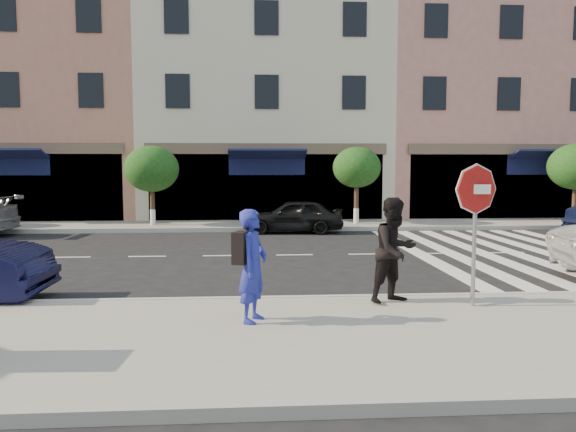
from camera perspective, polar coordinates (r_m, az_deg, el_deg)
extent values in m
plane|color=black|center=(11.54, 2.24, -7.15)|extent=(120.00, 120.00, 0.00)
cube|color=gray|center=(7.93, 5.18, -12.40)|extent=(60.00, 4.50, 0.15)
cube|color=gray|center=(22.37, -0.74, -0.94)|extent=(60.00, 3.00, 0.15)
cube|color=tan|center=(30.20, -23.39, 13.41)|extent=(10.00, 9.00, 14.00)
cube|color=beige|center=(28.38, -2.45, 11.33)|extent=(11.00, 9.00, 11.00)
cube|color=tan|center=(31.20, 20.72, 12.30)|extent=(13.00, 9.00, 13.00)
cylinder|color=#473323|center=(22.39, -13.60, 1.16)|extent=(0.18, 0.18, 1.60)
cylinder|color=silver|center=(22.43, -13.57, -0.10)|extent=(0.20, 0.20, 0.60)
ellipsoid|color=#124014|center=(22.34, -13.68, 4.68)|extent=(2.10, 2.10, 1.79)
cylinder|color=#473323|center=(22.45, 6.96, 1.42)|extent=(0.18, 0.18, 1.71)
cylinder|color=silver|center=(22.50, 6.94, 0.02)|extent=(0.20, 0.20, 0.60)
ellipsoid|color=#124014|center=(22.41, 7.00, 4.93)|extent=(1.90, 1.90, 1.62)
cylinder|color=#473323|center=(25.71, 27.08, 1.30)|extent=(0.18, 0.18, 1.65)
cylinder|color=silver|center=(25.74, 27.03, 0.14)|extent=(0.20, 0.20, 0.60)
ellipsoid|color=#124014|center=(25.66, 27.21, 4.49)|extent=(2.20, 2.20, 1.87)
cylinder|color=gray|center=(9.68, 18.39, -2.54)|extent=(0.07, 0.07, 2.12)
cylinder|color=white|center=(9.59, 18.56, 2.60)|extent=(0.83, 0.06, 0.83)
cylinder|color=#9E1411|center=(9.57, 18.61, 2.60)|extent=(0.77, 0.07, 0.77)
cube|color=white|center=(9.55, 18.68, 2.59)|extent=(0.43, 0.04, 0.15)
imported|color=navy|center=(8.32, -3.58, -5.06)|extent=(0.59, 0.71, 1.68)
imported|color=black|center=(9.63, 10.81, -3.43)|extent=(1.08, 1.00, 1.78)
imported|color=black|center=(20.45, 0.56, 0.00)|extent=(3.72, 1.77, 1.23)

